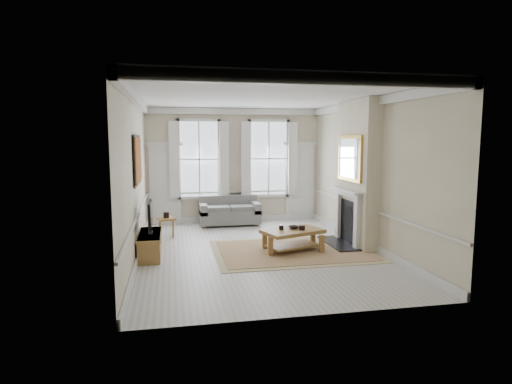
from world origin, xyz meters
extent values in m
plane|color=#B7B5AD|center=(0.00, 0.00, 0.00)|extent=(7.20, 7.20, 0.00)
plane|color=white|center=(0.00, 0.00, 3.40)|extent=(7.20, 7.20, 0.00)
plane|color=beige|center=(0.00, 3.60, 1.70)|extent=(5.20, 0.00, 5.20)
plane|color=beige|center=(-2.60, 0.00, 1.70)|extent=(0.00, 7.20, 7.20)
plane|color=beige|center=(2.60, 0.00, 1.70)|extent=(0.00, 7.20, 7.20)
cube|color=silver|center=(-2.05, 3.56, 1.15)|extent=(0.90, 0.08, 2.30)
cube|color=silver|center=(2.05, 3.56, 1.15)|extent=(0.90, 0.08, 2.30)
cube|color=#B96A1F|center=(-2.56, 0.30, 2.05)|extent=(0.05, 1.66, 1.06)
cube|color=beige|center=(2.43, 0.20, 1.70)|extent=(0.35, 1.70, 3.38)
cube|color=black|center=(2.00, 0.20, 0.03)|extent=(0.55, 1.50, 0.05)
cube|color=silver|center=(2.20, -0.35, 0.57)|extent=(0.10, 0.18, 1.15)
cube|color=silver|center=(2.20, 0.75, 0.57)|extent=(0.10, 0.18, 1.15)
cube|color=silver|center=(2.15, 0.20, 1.30)|extent=(0.20, 1.45, 0.06)
cube|color=black|center=(2.25, 0.20, 0.55)|extent=(0.02, 0.92, 1.00)
cube|color=gold|center=(2.21, 0.20, 2.05)|extent=(0.06, 1.26, 1.06)
cube|color=#5D5E5B|center=(-0.22, 3.05, 0.26)|extent=(1.73, 0.84, 0.39)
cube|color=#5D5E5B|center=(-0.22, 3.37, 0.61)|extent=(1.73, 0.20, 0.44)
cube|color=#5D5E5B|center=(-0.99, 3.05, 0.49)|extent=(0.20, 0.84, 0.30)
cube|color=#5D5E5B|center=(0.54, 3.05, 0.49)|extent=(0.20, 0.84, 0.30)
cylinder|color=brown|center=(-0.97, 2.75, 0.04)|extent=(0.06, 0.06, 0.08)
cylinder|color=brown|center=(0.52, 3.35, 0.04)|extent=(0.06, 0.06, 0.08)
cube|color=brown|center=(-2.02, 1.85, 0.46)|extent=(0.51, 0.51, 0.06)
cube|color=brown|center=(-2.17, 1.70, 0.22)|extent=(0.05, 0.05, 0.43)
cube|color=brown|center=(-1.86, 1.70, 0.22)|extent=(0.05, 0.05, 0.43)
cube|color=brown|center=(-2.17, 2.00, 0.22)|extent=(0.05, 0.05, 0.43)
cube|color=brown|center=(-1.86, 2.00, 0.22)|extent=(0.05, 0.05, 0.43)
cube|color=#A57E55|center=(0.76, -0.16, 0.01)|extent=(3.50, 2.60, 0.02)
cube|color=brown|center=(0.76, -0.16, 0.45)|extent=(1.48, 1.14, 0.08)
cube|color=brown|center=(0.21, -0.44, 0.21)|extent=(0.10, 0.10, 0.41)
cube|color=brown|center=(1.31, -0.44, 0.21)|extent=(0.10, 0.10, 0.41)
cube|color=brown|center=(0.21, 0.12, 0.21)|extent=(0.10, 0.10, 0.41)
cube|color=brown|center=(1.31, 0.12, 0.21)|extent=(0.10, 0.10, 0.41)
cylinder|color=black|center=(0.51, -0.11, 0.54)|extent=(0.11, 0.11, 0.11)
cylinder|color=black|center=(0.96, -0.21, 0.54)|extent=(0.13, 0.13, 0.10)
imported|color=black|center=(0.81, -0.06, 0.52)|extent=(0.30, 0.30, 0.06)
cube|color=brown|center=(-2.34, 0.04, 0.25)|extent=(0.45, 1.39, 0.50)
cube|color=black|center=(-2.32, 0.04, 0.51)|extent=(0.08, 0.30, 0.03)
cube|color=black|center=(-2.32, 0.04, 0.90)|extent=(0.05, 0.90, 0.55)
cube|color=black|center=(-2.29, 0.04, 0.90)|extent=(0.01, 0.83, 0.50)
camera|label=1|loc=(-1.85, -9.14, 2.49)|focal=30.00mm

